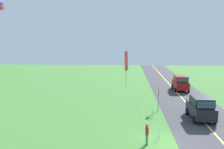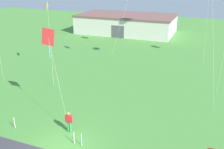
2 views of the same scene
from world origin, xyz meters
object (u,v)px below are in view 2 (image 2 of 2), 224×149
at_px(kite_red_low, 48,39).
at_px(warehouse_distant, 126,24).
at_px(kite_pink_drift, 48,6).
at_px(person_adult_near, 69,121).

height_order(kite_red_low, warehouse_distant, kite_red_low).
distance_m(kite_red_low, kite_pink_drift, 9.76).
distance_m(person_adult_near, kite_red_low, 6.00).
height_order(person_adult_near, kite_red_low, kite_red_low).
bearing_deg(kite_pink_drift, kite_red_low, -55.23).
relative_size(person_adult_near, kite_pink_drift, 0.20).
bearing_deg(person_adult_near, warehouse_distant, 94.61).
bearing_deg(kite_pink_drift, person_adult_near, -50.86).
height_order(person_adult_near, kite_pink_drift, kite_pink_drift).
bearing_deg(warehouse_distant, person_adult_near, -78.22).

